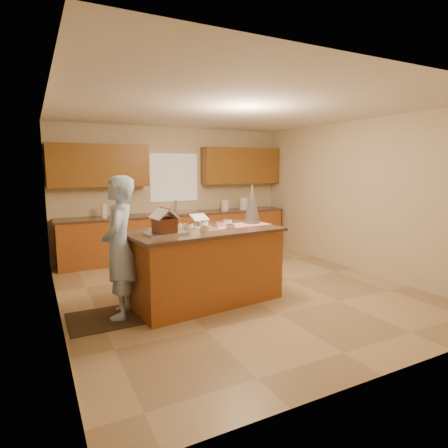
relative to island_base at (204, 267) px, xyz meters
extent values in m
plane|color=tan|center=(0.64, 0.24, -0.49)|extent=(5.50, 5.50, 0.00)
plane|color=silver|center=(0.64, 0.24, 2.21)|extent=(5.50, 5.50, 0.00)
plane|color=beige|center=(0.64, 2.99, 0.86)|extent=(5.50, 5.50, 0.00)
plane|color=beige|center=(0.64, -2.51, 0.86)|extent=(5.50, 5.50, 0.00)
plane|color=beige|center=(-1.86, 0.24, 0.86)|extent=(5.50, 5.50, 0.00)
plane|color=beige|center=(3.14, 0.24, 0.86)|extent=(5.50, 5.50, 0.00)
plane|color=gray|center=(-1.84, -0.56, 0.76)|extent=(0.00, 2.50, 2.50)
cube|color=white|center=(0.64, 2.96, 1.16)|extent=(1.05, 0.03, 1.00)
cube|color=#A35E21|center=(0.64, 2.69, -0.05)|extent=(4.80, 0.60, 0.88)
cube|color=brown|center=(0.64, 2.69, 0.41)|extent=(4.85, 0.63, 0.04)
cube|color=brown|center=(-0.91, 2.81, 1.41)|extent=(1.85, 0.35, 0.80)
cube|color=brown|center=(2.19, 2.81, 1.41)|extent=(1.85, 0.35, 0.80)
cube|color=silver|center=(0.64, 2.69, 0.40)|extent=(0.70, 0.45, 0.12)
cylinder|color=silver|center=(0.64, 2.87, 0.57)|extent=(0.03, 0.03, 0.28)
cube|color=#A35E21|center=(0.00, 0.00, 0.00)|extent=(2.10, 1.21, 0.98)
cube|color=brown|center=(0.00, 0.00, 0.51)|extent=(2.20, 1.31, 0.04)
cube|color=red|center=(0.50, 0.05, 0.54)|extent=(1.15, 0.52, 0.01)
cube|color=silver|center=(-0.60, -0.12, 0.55)|extent=(0.55, 0.43, 0.03)
cube|color=white|center=(0.12, 0.44, 0.64)|extent=(0.26, 0.22, 0.11)
cone|color=#B9B9C6|center=(0.86, 0.15, 0.84)|extent=(0.27, 0.27, 0.61)
cube|color=black|center=(-1.21, -0.04, -0.48)|extent=(1.20, 0.78, 0.01)
imported|color=#ADCEF6|center=(-1.16, -0.04, 0.40)|extent=(0.62, 0.75, 1.76)
cylinder|color=white|center=(1.72, 2.69, 0.54)|extent=(0.17, 0.17, 0.23)
cylinder|color=white|center=(2.19, 2.69, 0.56)|extent=(0.19, 0.19, 0.27)
cylinder|color=white|center=(2.28, 2.69, 0.53)|extent=(0.15, 0.15, 0.21)
cylinder|color=white|center=(-0.88, 2.69, 0.55)|extent=(0.11, 0.11, 0.25)
cube|color=maroon|center=(-0.60, -0.12, 0.65)|extent=(0.27, 0.29, 0.18)
cube|color=white|center=(-0.68, -0.13, 0.80)|extent=(0.19, 0.33, 0.14)
cube|color=white|center=(-0.53, -0.11, 0.80)|extent=(0.19, 0.33, 0.14)
cylinder|color=red|center=(-0.60, -0.12, 0.87)|extent=(0.06, 0.31, 0.02)
cylinder|color=orange|center=(0.10, -0.09, 0.57)|extent=(0.13, 0.13, 0.06)
cylinder|color=#4BA526|center=(0.11, 0.26, 0.57)|extent=(0.13, 0.13, 0.06)
cylinder|color=#E9716E|center=(-0.06, -0.17, 0.57)|extent=(0.13, 0.13, 0.06)
cylinder|color=silver|center=(0.32, 0.11, 0.57)|extent=(0.13, 0.13, 0.06)
cylinder|color=#8F2F6D|center=(-0.30, 0.26, 0.57)|extent=(0.13, 0.13, 0.06)
cylinder|color=#DB5026|center=(0.32, -0.15, 0.57)|extent=(0.13, 0.13, 0.06)
cylinder|color=#36B0CE|center=(0.52, 0.29, 0.57)|extent=(0.13, 0.13, 0.06)
cylinder|color=orange|center=(-0.16, 0.17, 0.57)|extent=(0.13, 0.13, 0.06)
camera|label=1|loc=(-2.08, -4.64, 1.38)|focal=29.97mm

